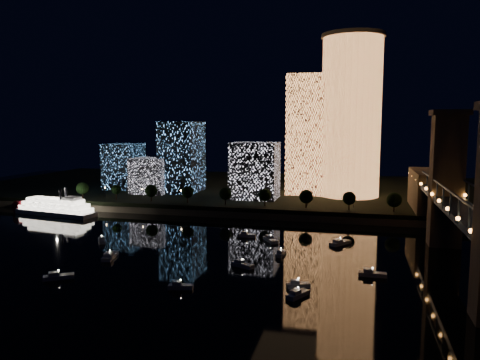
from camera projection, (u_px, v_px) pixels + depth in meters
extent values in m
plane|color=black|center=(242.00, 273.00, 141.54)|extent=(520.00, 520.00, 0.00)
cube|color=black|center=(302.00, 191.00, 295.38)|extent=(420.00, 160.00, 5.00)
cube|color=#6B5E4C|center=(283.00, 217.00, 220.36)|extent=(420.00, 6.00, 3.00)
cylinder|color=#FF9A51|center=(351.00, 118.00, 256.30)|extent=(32.00, 32.00, 85.91)
cylinder|color=#6B5E4C|center=(353.00, 36.00, 251.05)|extent=(34.00, 34.00, 2.00)
cube|color=#FF9A51|center=(306.00, 135.00, 266.72)|extent=(21.19, 21.19, 67.41)
cube|color=silver|center=(255.00, 170.00, 251.52)|extent=(24.44, 20.68, 30.08)
cube|color=#5DA9FF|center=(182.00, 157.00, 275.89)|extent=(20.68, 26.89, 41.37)
cube|color=silver|center=(151.00, 175.00, 271.58)|extent=(20.29, 18.44, 20.29)
cube|color=#5DA9FF|center=(124.00, 166.00, 290.18)|extent=(19.80, 21.78, 27.73)
cube|color=navy|center=(480.00, 226.00, 123.78)|extent=(10.00, 260.00, 2.00)
cube|color=#6B5E4C|center=(446.00, 181.00, 171.23)|extent=(11.00, 9.00, 48.00)
cube|color=#6B5E4C|center=(450.00, 113.00, 168.25)|extent=(13.00, 11.00, 2.00)
cube|color=navy|center=(461.00, 199.00, 124.15)|extent=(0.50, 150.00, 0.50)
cube|color=#6B5E4C|center=(426.00, 195.00, 220.90)|extent=(12.00, 40.00, 23.00)
cube|color=navy|center=(471.00, 221.00, 113.00)|extent=(0.50, 0.50, 7.00)
cube|color=navy|center=(452.00, 205.00, 136.12)|extent=(0.50, 0.50, 7.00)
cube|color=navy|center=(438.00, 193.00, 159.25)|extent=(0.50, 0.50, 7.00)
cube|color=navy|center=(428.00, 184.00, 182.37)|extent=(0.50, 0.50, 7.00)
sphere|color=orange|center=(458.00, 218.00, 124.89)|extent=(1.20, 1.20, 1.20)
sphere|color=orange|center=(432.00, 194.00, 168.24)|extent=(1.20, 1.20, 1.20)
sphere|color=orange|center=(417.00, 180.00, 211.59)|extent=(1.20, 1.20, 1.20)
cube|color=silver|center=(56.00, 213.00, 231.93)|extent=(45.07, 17.25, 2.20)
cube|color=white|center=(56.00, 209.00, 231.68)|extent=(41.31, 15.74, 2.02)
cube|color=white|center=(55.00, 204.00, 231.44)|extent=(37.54, 14.23, 2.02)
cube|color=white|center=(55.00, 200.00, 231.20)|extent=(31.96, 12.41, 2.02)
cube|color=silver|center=(72.00, 198.00, 226.62)|extent=(8.15, 6.64, 1.65)
cylinder|color=black|center=(60.00, 194.00, 226.90)|extent=(1.28, 1.28, 5.50)
cylinder|color=black|center=(66.00, 193.00, 230.23)|extent=(1.28, 1.28, 5.50)
cylinder|color=maroon|center=(23.00, 206.00, 240.46)|extent=(7.70, 9.20, 6.42)
cube|color=silver|center=(247.00, 235.00, 186.72)|extent=(7.20, 2.69, 1.20)
cube|color=silver|center=(244.00, 233.00, 186.78)|extent=(2.59, 1.99, 1.00)
sphere|color=white|center=(247.00, 231.00, 186.48)|extent=(0.36, 0.36, 0.36)
cube|color=silver|center=(102.00, 241.00, 178.37)|extent=(5.85, 7.11, 1.20)
cube|color=silver|center=(102.00, 239.00, 177.26)|extent=(2.91, 3.08, 1.00)
sphere|color=white|center=(102.00, 236.00, 178.14)|extent=(0.36, 0.36, 0.36)
cube|color=silver|center=(271.00, 240.00, 179.54)|extent=(7.12, 9.10, 1.20)
cube|color=silver|center=(269.00, 236.00, 180.67)|extent=(3.62, 3.88, 1.00)
sphere|color=white|center=(271.00, 235.00, 179.30)|extent=(0.36, 0.36, 0.36)
cube|color=silver|center=(110.00, 256.00, 157.42)|extent=(5.18, 10.17, 1.20)
cube|color=silver|center=(109.00, 254.00, 155.84)|extent=(3.22, 3.88, 1.00)
sphere|color=white|center=(110.00, 250.00, 157.18)|extent=(0.36, 0.36, 0.36)
cube|color=silver|center=(59.00, 277.00, 136.18)|extent=(8.59, 7.02, 1.20)
cube|color=silver|center=(54.00, 274.00, 135.62)|extent=(3.71, 3.50, 1.00)
sphere|color=white|center=(58.00, 270.00, 135.94)|extent=(0.36, 0.36, 0.36)
cube|color=silver|center=(298.00, 285.00, 129.02)|extent=(6.74, 4.35, 1.20)
cube|color=silver|center=(295.00, 282.00, 128.75)|extent=(2.72, 2.40, 1.00)
sphere|color=white|center=(298.00, 278.00, 128.78)|extent=(0.36, 0.36, 0.36)
cube|color=silver|center=(181.00, 287.00, 127.92)|extent=(7.05, 3.59, 1.20)
cube|color=silver|center=(177.00, 283.00, 127.81)|extent=(2.69, 2.23, 1.00)
sphere|color=white|center=(181.00, 280.00, 127.68)|extent=(0.36, 0.36, 0.36)
cube|color=silver|center=(242.00, 265.00, 147.55)|extent=(7.99, 5.44, 1.20)
cube|color=silver|center=(240.00, 261.00, 148.13)|extent=(3.27, 2.93, 1.00)
sphere|color=white|center=(242.00, 259.00, 147.31)|extent=(0.36, 0.36, 0.36)
cube|color=silver|center=(372.00, 274.00, 138.57)|extent=(8.13, 2.61, 1.20)
cube|color=silver|center=(368.00, 270.00, 138.73)|extent=(2.85, 2.11, 1.00)
sphere|color=white|center=(373.00, 268.00, 138.33)|extent=(0.36, 0.36, 0.36)
cube|color=silver|center=(340.00, 243.00, 175.04)|extent=(8.10, 9.45, 1.20)
cube|color=silver|center=(338.00, 241.00, 174.01)|extent=(3.96, 4.14, 1.00)
sphere|color=white|center=(340.00, 238.00, 174.80)|extent=(0.36, 0.36, 0.36)
cube|color=silver|center=(281.00, 254.00, 160.39)|extent=(2.89, 6.89, 1.20)
cube|color=silver|center=(280.00, 251.00, 159.33)|extent=(2.00, 2.52, 1.00)
sphere|color=white|center=(281.00, 248.00, 160.15)|extent=(0.36, 0.36, 0.36)
cube|color=silver|center=(298.00, 295.00, 122.05)|extent=(5.84, 7.83, 1.20)
cube|color=silver|center=(295.00, 292.00, 121.10)|extent=(3.03, 3.29, 1.00)
sphere|color=white|center=(298.00, 287.00, 121.81)|extent=(0.36, 0.36, 0.36)
cylinder|color=black|center=(83.00, 195.00, 251.89)|extent=(0.70, 0.70, 4.00)
sphere|color=black|center=(83.00, 188.00, 251.47)|extent=(6.72, 6.72, 6.72)
cylinder|color=black|center=(116.00, 196.00, 247.08)|extent=(0.70, 0.70, 4.00)
sphere|color=black|center=(116.00, 189.00, 246.67)|extent=(5.09, 5.09, 5.09)
cylinder|color=black|center=(151.00, 197.00, 242.28)|extent=(0.70, 0.70, 4.00)
sphere|color=black|center=(151.00, 191.00, 241.86)|extent=(6.45, 6.45, 6.45)
cylinder|color=black|center=(188.00, 199.00, 237.48)|extent=(0.70, 0.70, 4.00)
sphere|color=black|center=(188.00, 192.00, 237.06)|extent=(6.11, 6.11, 6.11)
cylinder|color=black|center=(225.00, 200.00, 232.68)|extent=(0.70, 0.70, 4.00)
sphere|color=black|center=(225.00, 194.00, 232.26)|extent=(6.20, 6.20, 6.20)
cylinder|color=black|center=(265.00, 202.00, 227.88)|extent=(0.70, 0.70, 4.00)
sphere|color=black|center=(265.00, 195.00, 227.46)|extent=(6.16, 6.16, 6.16)
cylinder|color=black|center=(306.00, 204.00, 223.08)|extent=(0.70, 0.70, 4.00)
sphere|color=black|center=(306.00, 197.00, 222.66)|extent=(6.68, 6.68, 6.68)
cylinder|color=black|center=(349.00, 206.00, 218.28)|extent=(0.70, 0.70, 4.00)
sphere|color=black|center=(349.00, 198.00, 217.86)|extent=(6.26, 6.26, 6.26)
cylinder|color=black|center=(394.00, 207.00, 213.47)|extent=(0.70, 0.70, 4.00)
sphere|color=black|center=(394.00, 200.00, 213.06)|extent=(6.95, 6.95, 6.95)
cylinder|color=black|center=(105.00, 193.00, 255.21)|extent=(0.24, 0.24, 5.00)
sphere|color=#FFCC7F|center=(105.00, 188.00, 254.87)|extent=(0.70, 0.70, 0.70)
cylinder|color=black|center=(142.00, 194.00, 249.92)|extent=(0.24, 0.24, 5.00)
sphere|color=#FFCC7F|center=(142.00, 189.00, 249.59)|extent=(0.70, 0.70, 0.70)
cylinder|color=black|center=(181.00, 196.00, 244.64)|extent=(0.24, 0.24, 5.00)
sphere|color=#FFCC7F|center=(181.00, 190.00, 244.31)|extent=(0.70, 0.70, 0.70)
cylinder|color=black|center=(221.00, 197.00, 239.36)|extent=(0.24, 0.24, 5.00)
sphere|color=#FFCC7F|center=(221.00, 192.00, 239.03)|extent=(0.70, 0.70, 0.70)
cylinder|color=black|center=(263.00, 199.00, 234.08)|extent=(0.24, 0.24, 5.00)
sphere|color=#FFCC7F|center=(263.00, 194.00, 233.74)|extent=(0.70, 0.70, 0.70)
cylinder|color=black|center=(307.00, 201.00, 228.80)|extent=(0.24, 0.24, 5.00)
sphere|color=#FFCC7F|center=(307.00, 195.00, 228.46)|extent=(0.70, 0.70, 0.70)
cylinder|color=black|center=(354.00, 203.00, 223.52)|extent=(0.24, 0.24, 5.00)
sphere|color=#FFCC7F|center=(354.00, 197.00, 223.18)|extent=(0.70, 0.70, 0.70)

